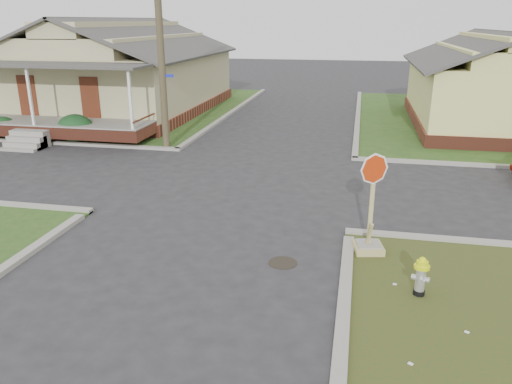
# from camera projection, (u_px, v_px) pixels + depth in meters

# --- Properties ---
(ground) EXTENTS (120.00, 120.00, 0.00)m
(ground) POSITION_uv_depth(u_px,v_px,m) (195.00, 245.00, 11.96)
(ground) COLOR #272629
(ground) RESTS_ON ground
(verge_far_left) EXTENTS (19.00, 19.00, 0.05)m
(verge_far_left) POSITION_uv_depth(u_px,v_px,m) (87.00, 106.00, 31.10)
(verge_far_left) COLOR #264B1A
(verge_far_left) RESTS_ON ground
(curbs) EXTENTS (80.00, 40.00, 0.12)m
(curbs) POSITION_uv_depth(u_px,v_px,m) (243.00, 182.00, 16.59)
(curbs) COLOR gray
(curbs) RESTS_ON ground
(manhole) EXTENTS (0.64, 0.64, 0.01)m
(manhole) POSITION_uv_depth(u_px,v_px,m) (283.00, 263.00, 11.07)
(manhole) COLOR black
(manhole) RESTS_ON ground
(corner_house) EXTENTS (10.10, 15.50, 5.30)m
(corner_house) POSITION_uv_depth(u_px,v_px,m) (119.00, 72.00, 28.57)
(corner_house) COLOR brown
(corner_house) RESTS_ON ground
(side_house_yellow) EXTENTS (7.60, 11.60, 4.70)m
(side_house_yellow) POSITION_uv_depth(u_px,v_px,m) (492.00, 83.00, 24.60)
(side_house_yellow) COLOR brown
(side_house_yellow) RESTS_ON ground
(utility_pole) EXTENTS (1.80, 0.28, 9.00)m
(utility_pole) POSITION_uv_depth(u_px,v_px,m) (160.00, 32.00, 19.48)
(utility_pole) COLOR #3D3523
(utility_pole) RESTS_ON ground
(fire_hydrant) EXTENTS (0.30, 0.30, 0.81)m
(fire_hydrant) POSITION_uv_depth(u_px,v_px,m) (421.00, 274.00, 9.57)
(fire_hydrant) COLOR black
(fire_hydrant) RESTS_ON ground
(stop_sign) EXTENTS (0.66, 0.65, 2.34)m
(stop_sign) POSITION_uv_depth(u_px,v_px,m) (369.00, 231.00, 11.38)
(stop_sign) COLOR tan
(stop_sign) RESTS_ON ground
(hedge_left) EXTENTS (1.31, 1.07, 1.00)m
(hedge_left) POSITION_uv_depth(u_px,v_px,m) (3.00, 127.00, 22.55)
(hedge_left) COLOR #153B1E
(hedge_left) RESTS_ON verge_far_left
(hedge_right) EXTENTS (1.52, 1.25, 1.16)m
(hedge_right) POSITION_uv_depth(u_px,v_px,m) (76.00, 128.00, 21.81)
(hedge_right) COLOR #153B1E
(hedge_right) RESTS_ON verge_far_left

